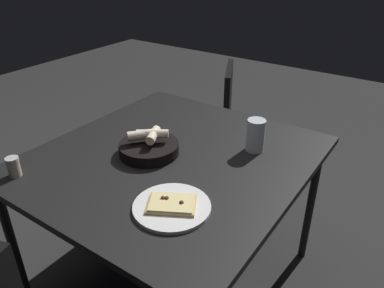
{
  "coord_description": "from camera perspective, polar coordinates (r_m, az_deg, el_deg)",
  "views": [
    {
      "loc": [
        -0.88,
        1.12,
        1.58
      ],
      "look_at": [
        -0.07,
        -0.06,
        0.8
      ],
      "focal_mm": 35.13,
      "sensor_mm": 36.0,
      "label": 1
    }
  ],
  "objects": [
    {
      "name": "ground",
      "position": [
        2.13,
        -2.58,
        -19.51
      ],
      "size": [
        8.0,
        8.0,
        0.0
      ],
      "primitive_type": "plane",
      "color": "#2A2A2A"
    },
    {
      "name": "dining_table",
      "position": [
        1.68,
        -3.09,
        -3.35
      ],
      "size": [
        1.12,
        1.2,
        0.75
      ],
      "color": "black",
      "rests_on": "ground"
    },
    {
      "name": "pizza_plate",
      "position": [
        1.34,
        -3.08,
        -9.4
      ],
      "size": [
        0.28,
        0.28,
        0.04
      ],
      "color": "silver",
      "rests_on": "dining_table"
    },
    {
      "name": "bread_basket",
      "position": [
        1.66,
        -6.58,
        -0.37
      ],
      "size": [
        0.26,
        0.26,
        0.11
      ],
      "color": "black",
      "rests_on": "dining_table"
    },
    {
      "name": "beer_glass",
      "position": [
        1.69,
        9.6,
        1.01
      ],
      "size": [
        0.08,
        0.08,
        0.15
      ],
      "color": "silver",
      "rests_on": "dining_table"
    },
    {
      "name": "pepper_shaker",
      "position": [
        1.66,
        -25.41,
        -3.28
      ],
      "size": [
        0.05,
        0.05,
        0.08
      ],
      "color": "#BFB299",
      "rests_on": "dining_table"
    },
    {
      "name": "chair_near",
      "position": [
        2.61,
        2.7,
        3.89
      ],
      "size": [
        0.59,
        0.59,
        0.87
      ],
      "color": "black",
      "rests_on": "ground"
    }
  ]
}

